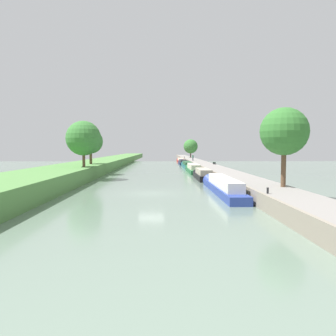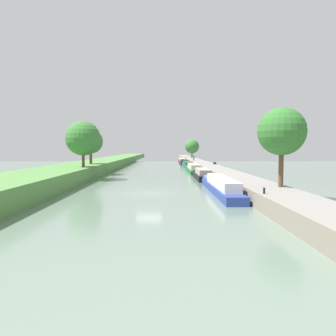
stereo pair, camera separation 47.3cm
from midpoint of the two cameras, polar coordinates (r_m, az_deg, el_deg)
name	(u,v)px [view 2 (the right image)]	position (r m, az deg, el deg)	size (l,w,h in m)	color
ground_plane	(149,193)	(32.60, -2.90, -4.48)	(160.00, 160.00, 0.00)	slate
left_grassy_bank	(22,184)	(35.29, -23.77, -2.63)	(8.02, 260.00, 1.87)	#518442
right_towpath	(254,187)	(33.77, 15.19, -3.31)	(3.84, 260.00, 1.18)	gray
stone_quay	(233,187)	(33.27, 11.79, -3.32)	(0.25, 260.00, 1.23)	gray
narrowboat_blue	(220,186)	(33.59, 9.48, -3.12)	(1.81, 16.75, 2.13)	#283D93
narrowboat_black	(202,175)	(48.29, 6.23, -1.15)	(2.00, 10.60, 2.12)	black
narrowboat_green	(193,169)	(61.45, 4.63, -0.12)	(1.97, 14.18, 2.19)	#1E6033
narrowboat_teal	(187,165)	(77.22, 3.59, 0.56)	(1.85, 16.44, 1.93)	#195B60
narrowboat_navy	(184,162)	(91.42, 2.91, 0.98)	(2.14, 11.64, 2.04)	#141E42
narrowboat_red	(182,160)	(105.33, 2.56, 1.33)	(2.00, 16.31, 1.91)	maroon
tree_rightbank_near	(282,132)	(29.57, 19.72, 6.00)	(4.09, 4.09, 6.81)	brown
tree_rightbank_midnear	(192,146)	(116.21, 4.34, 3.79)	(5.03, 5.03, 6.49)	#4C3828
tree_leftbank_downstream	(91,141)	(56.17, -13.16, 4.54)	(4.10, 4.10, 5.83)	brown
tree_leftbank_upstream	(83,138)	(47.41, -14.38, 5.06)	(4.88, 4.88, 6.48)	brown
person_walking	(194,157)	(87.64, 4.70, 1.87)	(0.34, 0.34, 1.66)	#282D42
mooring_bollard_near	(264,191)	(25.03, 16.99, -3.81)	(0.16, 0.16, 0.45)	black
mooring_bollard_far	(186,157)	(112.73, 3.23, 1.91)	(0.16, 0.16, 0.45)	black
park_bench	(215,163)	(68.20, 8.37, 0.94)	(0.44, 1.50, 0.47)	#333338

